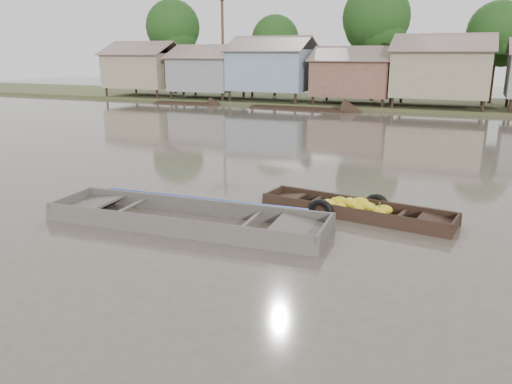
% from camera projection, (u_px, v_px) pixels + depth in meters
% --- Properties ---
extents(ground, '(120.00, 120.00, 0.00)m').
position_uv_depth(ground, '(232.00, 240.00, 11.30)').
color(ground, '#4E473B').
rests_on(ground, ground).
extents(riverbank, '(120.00, 12.47, 10.22)m').
position_uv_depth(riverbank, '(451.00, 66.00, 37.56)').
color(riverbank, '#384723').
rests_on(riverbank, ground).
extents(banana_boat, '(5.15, 1.93, 0.73)m').
position_uv_depth(banana_boat, '(354.00, 210.00, 13.02)').
color(banana_boat, black).
rests_on(banana_boat, ground).
extents(viewer_boat, '(7.14, 2.25, 0.57)m').
position_uv_depth(viewer_boat, '(187.00, 222.00, 12.30)').
color(viewer_boat, '#3F3A35').
rests_on(viewer_boat, ground).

